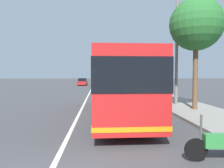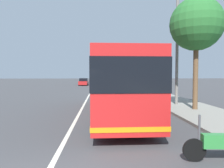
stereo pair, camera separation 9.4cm
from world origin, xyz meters
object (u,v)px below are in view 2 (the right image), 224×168
object	(u,v)px
roadside_tree_mid_block	(196,25)
car_side_street	(108,84)
utility_pole	(177,48)
coach_bus	(116,82)
car_behind_bus	(84,82)

from	to	relation	value
roadside_tree_mid_block	car_side_street	bearing A→B (deg)	11.21
car_side_street	roadside_tree_mid_block	bearing A→B (deg)	-169.26
car_side_street	utility_pole	size ratio (longest dim) A/B	0.52
coach_bus	car_side_street	bearing A→B (deg)	-1.18
car_behind_bus	utility_pole	xyz separation A→B (m)	(-29.33, -8.96, 3.52)
car_behind_bus	car_side_street	size ratio (longest dim) A/B	0.99
car_behind_bus	utility_pole	size ratio (longest dim) A/B	0.51
car_side_street	car_behind_bus	bearing A→B (deg)	30.24
coach_bus	utility_pole	size ratio (longest dim) A/B	1.39
car_side_street	utility_pole	distance (m)	22.12
roadside_tree_mid_block	utility_pole	xyz separation A→B (m)	(2.15, 0.41, -1.15)
car_behind_bus	car_side_street	world-z (taller)	car_behind_bus
car_side_street	utility_pole	world-z (taller)	utility_pole
coach_bus	roadside_tree_mid_block	bearing A→B (deg)	-83.04
car_behind_bus	utility_pole	world-z (taller)	utility_pole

